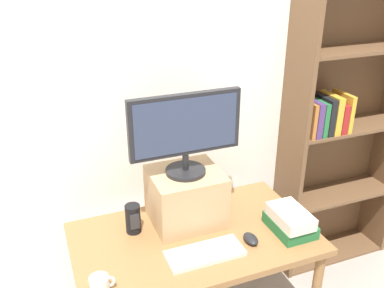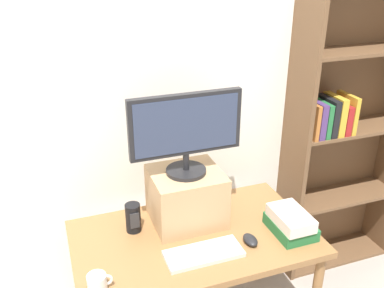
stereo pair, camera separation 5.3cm
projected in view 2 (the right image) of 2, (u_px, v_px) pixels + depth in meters
back_wall at (163, 95)px, 2.38m from camera, size 7.00×0.08×2.60m
desk at (194, 248)px, 2.22m from camera, size 1.23×0.72×0.70m
bookshelf_unit at (344, 126)px, 2.72m from camera, size 0.83×0.28×1.98m
riser_box at (186, 197)px, 2.26m from camera, size 0.37×0.33×0.29m
computer_monitor at (186, 130)px, 2.10m from camera, size 0.57×0.21×0.43m
keyboard at (204, 253)px, 2.05m from camera, size 0.37×0.16×0.02m
computer_mouse at (250, 240)px, 2.13m from camera, size 0.06×0.10×0.04m
book_stack at (291, 223)px, 2.19m from camera, size 0.19×0.26×0.13m
coffee_mug at (98, 283)px, 1.83m from camera, size 0.11×0.08×0.08m
desk_speaker at (133, 218)px, 2.20m from camera, size 0.08×0.08×0.16m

